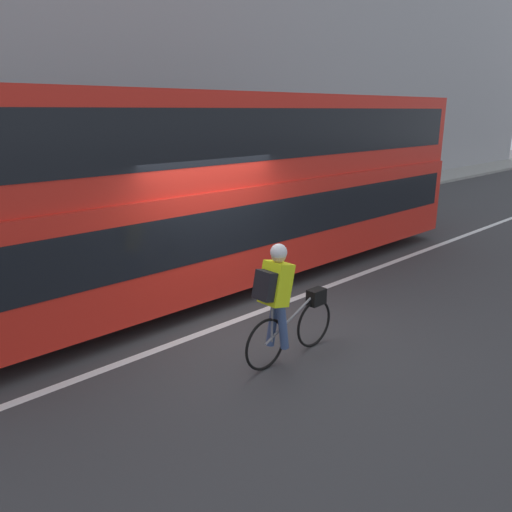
# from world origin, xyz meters

# --- Properties ---
(ground_plane) EXTENTS (80.00, 80.00, 0.00)m
(ground_plane) POSITION_xyz_m (0.00, 0.00, 0.00)
(ground_plane) COLOR #38383A
(road_center_line) EXTENTS (50.00, 0.14, 0.01)m
(road_center_line) POSITION_xyz_m (0.00, -0.04, 0.00)
(road_center_line) COLOR silver
(road_center_line) RESTS_ON ground_plane
(sidewalk_curb) EXTENTS (60.00, 2.03, 0.13)m
(sidewalk_curb) POSITION_xyz_m (0.00, 6.00, 0.06)
(sidewalk_curb) COLOR gray
(sidewalk_curb) RESTS_ON ground_plane
(building_facade) EXTENTS (60.00, 0.30, 9.51)m
(building_facade) POSITION_xyz_m (0.00, 7.17, 4.75)
(building_facade) COLOR #9E9EA3
(building_facade) RESTS_ON ground_plane
(bus) EXTENTS (11.13, 2.48, 3.49)m
(bus) POSITION_xyz_m (1.70, 1.57, 1.94)
(bus) COLOR black
(bus) RESTS_ON ground_plane
(cyclist_on_bike) EXTENTS (1.64, 0.32, 1.63)m
(cyclist_on_bike) POSITION_xyz_m (-0.33, -1.45, 0.88)
(cyclist_on_bike) COLOR black
(cyclist_on_bike) RESTS_ON ground_plane
(trash_bin) EXTENTS (0.45, 0.45, 1.03)m
(trash_bin) POSITION_xyz_m (2.87, 5.90, 0.64)
(trash_bin) COLOR #262628
(trash_bin) RESTS_ON sidewalk_curb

